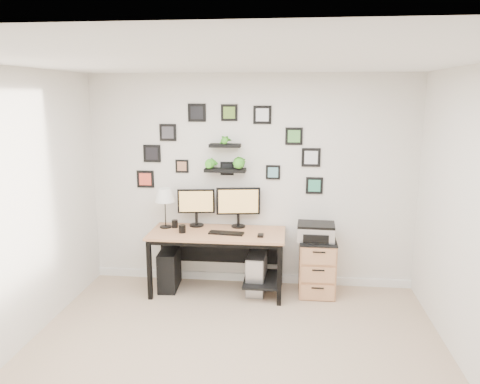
# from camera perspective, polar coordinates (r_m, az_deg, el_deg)

# --- Properties ---
(room) EXTENTS (4.00, 4.00, 4.00)m
(room) POSITION_cam_1_polar(r_m,az_deg,el_deg) (6.09, 1.22, -10.37)
(room) COLOR tan
(room) RESTS_ON ground
(desk) EXTENTS (1.60, 0.70, 0.75)m
(desk) POSITION_cam_1_polar(r_m,az_deg,el_deg) (5.63, -2.36, -6.02)
(desk) COLOR tan
(desk) RESTS_ON ground
(monitor_left) EXTENTS (0.45, 0.20, 0.46)m
(monitor_left) POSITION_cam_1_polar(r_m,az_deg,el_deg) (5.76, -5.36, -1.55)
(monitor_left) COLOR black
(monitor_left) RESTS_ON desk
(monitor_right) EXTENTS (0.53, 0.20, 0.49)m
(monitor_right) POSITION_cam_1_polar(r_m,az_deg,el_deg) (5.69, -0.21, -1.45)
(monitor_right) COLOR black
(monitor_right) RESTS_ON desk
(keyboard) EXTENTS (0.42, 0.17, 0.02)m
(keyboard) POSITION_cam_1_polar(r_m,az_deg,el_deg) (5.49, -1.69, -5.02)
(keyboard) COLOR black
(keyboard) RESTS_ON desk
(mouse) EXTENTS (0.07, 0.10, 0.03)m
(mouse) POSITION_cam_1_polar(r_m,az_deg,el_deg) (5.39, 2.52, -5.31)
(mouse) COLOR black
(mouse) RESTS_ON desk
(table_lamp) EXTENTS (0.24, 0.24, 0.49)m
(table_lamp) POSITION_cam_1_polar(r_m,az_deg,el_deg) (5.73, -9.16, -0.50)
(table_lamp) COLOR black
(table_lamp) RESTS_ON desk
(mug) EXTENTS (0.08, 0.08, 0.09)m
(mug) POSITION_cam_1_polar(r_m,az_deg,el_deg) (5.56, -7.06, -4.49)
(mug) COLOR black
(mug) RESTS_ON desk
(pen_cup) EXTENTS (0.07, 0.07, 0.09)m
(pen_cup) POSITION_cam_1_polar(r_m,az_deg,el_deg) (5.78, -7.95, -3.87)
(pen_cup) COLOR black
(pen_cup) RESTS_ON desk
(pc_tower_black) EXTENTS (0.24, 0.49, 0.48)m
(pc_tower_black) POSITION_cam_1_polar(r_m,az_deg,el_deg) (5.90, -8.61, -9.27)
(pc_tower_black) COLOR black
(pc_tower_black) RESTS_ON ground
(pc_tower_grey) EXTENTS (0.23, 0.49, 0.47)m
(pc_tower_grey) POSITION_cam_1_polar(r_m,az_deg,el_deg) (5.74, 2.05, -9.81)
(pc_tower_grey) COLOR gray
(pc_tower_grey) RESTS_ON ground
(file_cabinet) EXTENTS (0.43, 0.53, 0.67)m
(file_cabinet) POSITION_cam_1_polar(r_m,az_deg,el_deg) (5.73, 9.36, -8.92)
(file_cabinet) COLOR tan
(file_cabinet) RESTS_ON ground
(printer) EXTENTS (0.44, 0.37, 0.20)m
(printer) POSITION_cam_1_polar(r_m,az_deg,el_deg) (5.58, 9.24, -4.80)
(printer) COLOR silver
(printer) RESTS_ON file_cabinet
(wall_decor) EXTENTS (2.31, 0.18, 1.08)m
(wall_decor) POSITION_cam_1_polar(r_m,az_deg,el_deg) (5.66, -1.59, 4.85)
(wall_decor) COLOR black
(wall_decor) RESTS_ON ground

